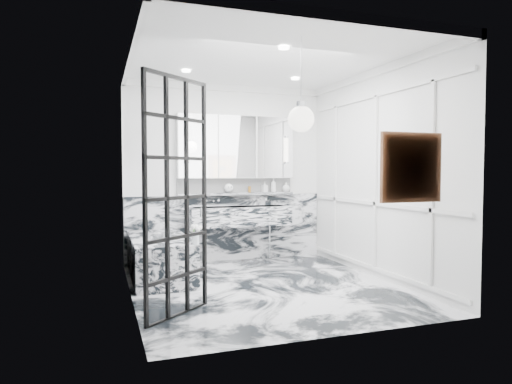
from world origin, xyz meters
name	(u,v)px	position (x,y,z in m)	size (l,w,h in m)	color
floor	(265,287)	(0.00, 0.00, 0.00)	(3.60, 3.60, 0.00)	silver
ceiling	(265,59)	(0.00, 0.00, 2.80)	(3.60, 3.60, 0.00)	white
wall_back	(226,173)	(0.00, 1.80, 1.40)	(3.60, 3.60, 0.00)	white
wall_front	(337,176)	(0.00, -1.80, 1.40)	(3.60, 3.60, 0.00)	white
wall_left	(130,174)	(-1.60, 0.00, 1.40)	(3.60, 3.60, 0.00)	white
wall_right	(377,174)	(1.60, 0.00, 1.40)	(3.60, 3.60, 0.00)	white
marble_clad_back	(227,228)	(0.00, 1.78, 0.53)	(3.18, 0.05, 1.05)	silver
marble_clad_left	(132,180)	(-1.59, 0.00, 1.34)	(0.02, 3.56, 2.68)	silver
panel_molding	(375,181)	(1.58, 0.00, 1.30)	(0.03, 3.40, 2.30)	white
soap_bottle_a	(273,185)	(0.78, 1.71, 1.20)	(0.09, 0.09, 0.22)	#8C5919
soap_bottle_b	(265,187)	(0.62, 1.71, 1.18)	(0.08, 0.08, 0.17)	#4C4C51
soap_bottle_c	(286,187)	(1.00, 1.71, 1.17)	(0.13, 0.13, 0.16)	silver
face_pot	(229,188)	(0.01, 1.71, 1.17)	(0.14, 0.14, 0.14)	white
amber_bottle	(250,189)	(0.36, 1.71, 1.14)	(0.04, 0.04, 0.10)	#8C5919
flower_vase	(196,239)	(-0.83, 0.15, 0.61)	(0.08, 0.08, 0.12)	silver
crittall_door	(177,198)	(-1.20, -0.77, 1.18)	(0.88, 0.04, 2.35)	black
artwork	(411,167)	(0.79, -1.76, 1.47)	(0.54, 0.05, 0.54)	#BC8013
pendant_light	(301,119)	(-0.05, -1.16, 1.95)	(0.26, 0.26, 0.26)	white
trough_sink	(240,216)	(0.15, 1.55, 0.73)	(1.60, 0.45, 0.30)	silver
ledge	(237,194)	(0.15, 1.72, 1.07)	(1.90, 0.14, 0.04)	silver
subway_tile	(236,185)	(0.15, 1.78, 1.21)	(1.90, 0.03, 0.23)	white
mirror_cabinet	(237,147)	(0.15, 1.73, 1.82)	(1.90, 0.16, 1.00)	white
sconce_left	(186,148)	(-0.67, 1.63, 1.78)	(0.07, 0.07, 0.40)	white
sconce_right	(286,150)	(0.97, 1.63, 1.78)	(0.07, 0.07, 0.40)	white
bathtub	(160,258)	(-1.18, 0.90, 0.28)	(0.75, 1.65, 0.55)	silver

